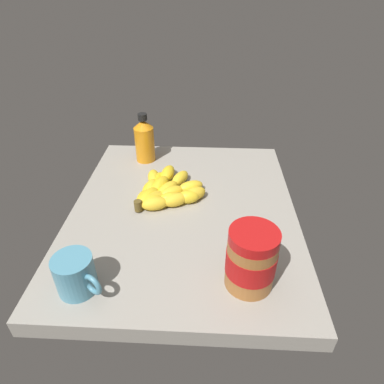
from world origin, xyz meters
TOP-DOWN VIEW (x-y plane):
  - ground_plane at (0.00, 0.00)cm, footprint 71.91×59.01cm
  - banana_bunch at (5.16, 5.71)cm, footprint 22.09×19.62cm
  - peanut_butter_jar at (-24.18, -14.98)cm, footprint 9.88×9.88cm
  - honey_bottle at (26.10, 14.37)cm, footprint 6.24×6.24cm
  - coffee_mug at (-27.51, 18.82)cm, footprint 8.20×10.45cm

SIDE VIEW (x-z plane):
  - ground_plane at x=0.00cm, z-range -4.21..0.00cm
  - banana_bunch at x=5.16cm, z-range -0.11..3.61cm
  - coffee_mug at x=-27.51cm, z-range 0.02..8.14cm
  - peanut_butter_jar at x=-24.18cm, z-range -0.16..13.27cm
  - honey_bottle at x=26.10cm, z-range -0.77..15.16cm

